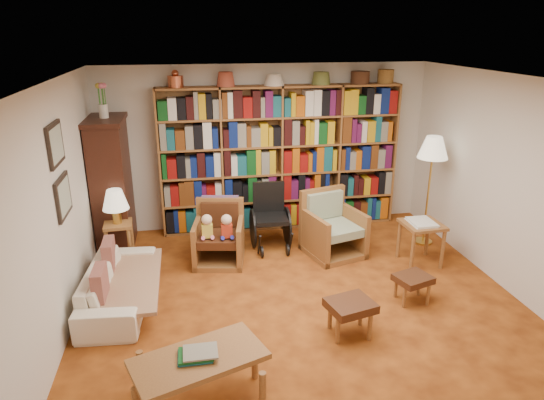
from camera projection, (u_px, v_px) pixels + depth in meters
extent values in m
plane|color=#AF591B|center=(302.00, 303.00, 5.56)|extent=(5.00, 5.00, 0.00)
plane|color=white|center=(307.00, 81.00, 4.72)|extent=(5.00, 5.00, 0.00)
plane|color=silver|center=(266.00, 147.00, 7.46)|extent=(5.00, 0.00, 5.00)
plane|color=silver|center=(406.00, 343.00, 2.83)|extent=(5.00, 0.00, 5.00)
plane|color=silver|center=(56.00, 216.00, 4.73)|extent=(0.00, 5.00, 5.00)
plane|color=silver|center=(516.00, 188.00, 5.56)|extent=(0.00, 5.00, 5.00)
cube|color=#98632F|center=(281.00, 159.00, 7.40)|extent=(3.60, 0.30, 2.20)
cube|color=#35140E|center=(112.00, 187.00, 6.74)|extent=(0.45, 0.90, 1.80)
cube|color=#35140E|center=(105.00, 120.00, 6.43)|extent=(0.50, 0.95, 0.06)
cylinder|color=silver|center=(103.00, 111.00, 6.39)|extent=(0.12, 0.12, 0.18)
cube|color=black|center=(55.00, 144.00, 4.79)|extent=(0.03, 0.52, 0.42)
cube|color=gray|center=(57.00, 144.00, 4.80)|extent=(0.01, 0.44, 0.34)
cube|color=black|center=(63.00, 197.00, 4.98)|extent=(0.03, 0.52, 0.42)
cube|color=gray|center=(65.00, 197.00, 4.98)|extent=(0.01, 0.44, 0.34)
imported|color=beige|center=(119.00, 285.00, 5.49)|extent=(1.67, 0.76, 0.47)
cube|color=#C1B88D|center=(123.00, 280.00, 5.48)|extent=(0.82, 1.52, 0.04)
cube|color=maroon|center=(109.00, 255.00, 5.72)|extent=(0.13, 0.38, 0.38)
cube|color=maroon|center=(100.00, 284.00, 5.07)|extent=(0.12, 0.38, 0.37)
cube|color=#98632F|center=(118.00, 224.00, 6.35)|extent=(0.38, 0.38, 0.04)
cylinder|color=#98632F|center=(108.00, 250.00, 6.29)|extent=(0.05, 0.05, 0.53)
cylinder|color=#98632F|center=(130.00, 248.00, 6.34)|extent=(0.05, 0.05, 0.53)
cylinder|color=#98632F|center=(111.00, 241.00, 6.55)|extent=(0.05, 0.05, 0.53)
cylinder|color=#98632F|center=(132.00, 239.00, 6.60)|extent=(0.05, 0.05, 0.53)
cylinder|color=gold|center=(117.00, 216.00, 6.31)|extent=(0.11, 0.11, 0.19)
cone|color=#EDE4C2|center=(115.00, 199.00, 6.23)|extent=(0.34, 0.34, 0.26)
cube|color=#98632F|center=(220.00, 259.00, 6.55)|extent=(0.75, 0.78, 0.07)
cube|color=#98632F|center=(197.00, 244.00, 6.42)|extent=(0.18, 0.68, 0.58)
cube|color=#98632F|center=(241.00, 240.00, 6.52)|extent=(0.18, 0.68, 0.58)
cube|color=#98632F|center=(217.00, 225.00, 6.71)|extent=(0.65, 0.18, 0.81)
cube|color=#452312|center=(219.00, 238.00, 6.42)|extent=(0.59, 0.65, 0.11)
cube|color=#452312|center=(217.00, 214.00, 6.59)|extent=(0.51, 0.18, 0.34)
cube|color=#A82C5A|center=(216.00, 208.00, 6.66)|extent=(0.51, 0.14, 0.36)
cube|color=#98632F|center=(333.00, 251.00, 6.77)|extent=(0.87, 0.89, 0.08)
cube|color=#98632F|center=(311.00, 235.00, 6.63)|extent=(0.26, 0.72, 0.62)
cube|color=#98632F|center=(356.00, 232.00, 6.73)|extent=(0.26, 0.72, 0.62)
cube|color=#98632F|center=(327.00, 216.00, 6.94)|extent=(0.70, 0.27, 0.88)
cube|color=#96A786|center=(334.00, 229.00, 6.63)|extent=(0.69, 0.74, 0.12)
cube|color=#96A786|center=(329.00, 205.00, 6.81)|extent=(0.55, 0.24, 0.37)
cube|color=black|center=(271.00, 219.00, 6.82)|extent=(0.47, 0.47, 0.06)
cube|color=black|center=(269.00, 197.00, 6.94)|extent=(0.45, 0.07, 0.45)
cylinder|color=black|center=(253.00, 228.00, 6.93)|extent=(0.03, 0.56, 0.56)
cylinder|color=black|center=(287.00, 226.00, 7.02)|extent=(0.03, 0.56, 0.56)
cylinder|color=black|center=(262.00, 252.00, 6.66)|extent=(0.03, 0.16, 0.16)
cylinder|color=black|center=(288.00, 250.00, 6.72)|extent=(0.03, 0.16, 0.16)
cylinder|color=gold|center=(423.00, 241.00, 7.15)|extent=(0.27, 0.27, 0.03)
cylinder|color=gold|center=(427.00, 200.00, 6.93)|extent=(0.03, 0.03, 1.34)
cone|color=#EDE4C2|center=(433.00, 147.00, 6.67)|extent=(0.42, 0.42, 0.31)
cube|color=#98632F|center=(422.00, 225.00, 6.35)|extent=(0.52, 0.52, 0.04)
cylinder|color=#98632F|center=(412.00, 252.00, 6.22)|extent=(0.05, 0.05, 0.53)
cylinder|color=#98632F|center=(443.00, 250.00, 6.28)|extent=(0.05, 0.05, 0.53)
cylinder|color=#98632F|center=(399.00, 239.00, 6.60)|extent=(0.05, 0.05, 0.53)
cylinder|color=#98632F|center=(427.00, 237.00, 6.67)|extent=(0.05, 0.05, 0.53)
cube|color=silver|center=(423.00, 222.00, 6.34)|extent=(0.32, 0.40, 0.03)
cube|color=#452312|center=(351.00, 306.00, 4.90)|extent=(0.53, 0.48, 0.09)
cylinder|color=#98632F|center=(338.00, 331.00, 4.81)|extent=(0.04, 0.04, 0.29)
cylinder|color=#98632F|center=(370.00, 327.00, 4.87)|extent=(0.04, 0.04, 0.29)
cylinder|color=#98632F|center=(330.00, 316.00, 5.06)|extent=(0.04, 0.04, 0.29)
cylinder|color=#98632F|center=(361.00, 313.00, 5.12)|extent=(0.04, 0.04, 0.29)
cube|color=#452312|center=(413.00, 279.00, 5.52)|extent=(0.47, 0.43, 0.08)
cylinder|color=#98632F|center=(404.00, 298.00, 5.44)|extent=(0.04, 0.04, 0.25)
cylinder|color=#98632F|center=(428.00, 295.00, 5.49)|extent=(0.04, 0.04, 0.25)
cylinder|color=#98632F|center=(396.00, 288.00, 5.66)|extent=(0.04, 0.04, 0.25)
cylinder|color=#98632F|center=(419.00, 285.00, 5.70)|extent=(0.04, 0.04, 0.25)
cube|color=#98632F|center=(199.00, 359.00, 3.95)|extent=(1.19, 0.88, 0.05)
cylinder|color=#98632F|center=(263.00, 394.00, 3.91)|extent=(0.06, 0.06, 0.41)
cylinder|color=#98632F|center=(141.00, 371.00, 4.16)|extent=(0.06, 0.06, 0.41)
cylinder|color=#98632F|center=(255.00, 358.00, 4.32)|extent=(0.06, 0.06, 0.41)
cube|color=brown|center=(198.00, 354.00, 3.94)|extent=(0.34, 0.30, 0.05)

